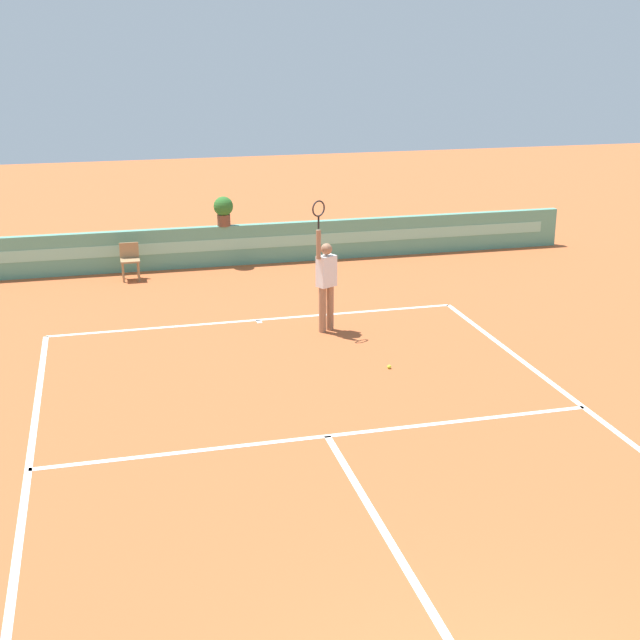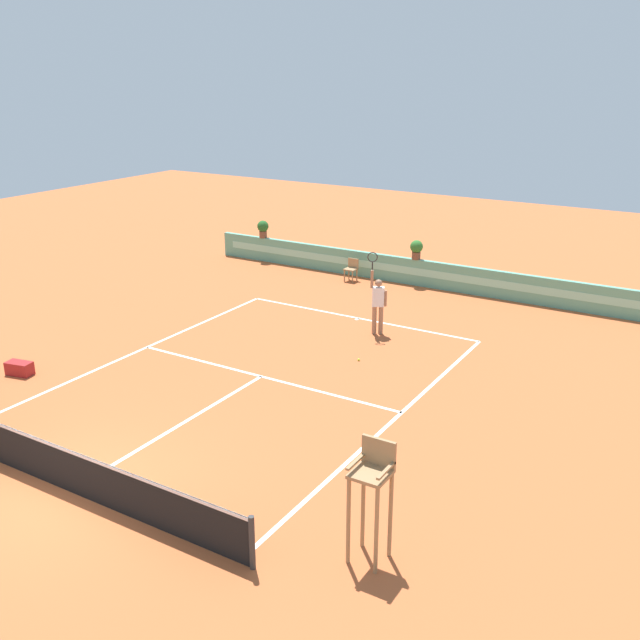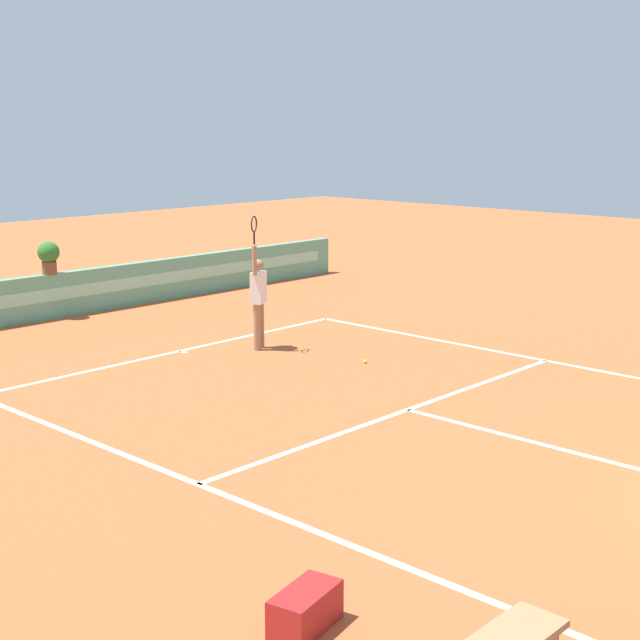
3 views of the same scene
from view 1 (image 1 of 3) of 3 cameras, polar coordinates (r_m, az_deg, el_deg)
ground_plane at (r=12.31m, az=0.96°, el=-8.39°), size 60.00×60.00×0.00m
court_lines at (r=12.93m, az=0.12°, el=-6.99°), size 8.32×11.94×0.01m
back_wall_barrier at (r=21.78m, az=-6.24°, el=4.86°), size 18.00×0.21×1.00m
ball_kid_chair at (r=20.89m, az=-12.32°, el=3.90°), size 0.44×0.44×0.85m
tennis_player at (r=16.66m, az=0.40°, el=2.71°), size 0.56×0.36×2.58m
tennis_ball_near_baseline at (r=15.12m, az=4.55°, el=-3.06°), size 0.07×0.07×0.07m
potted_plant_centre at (r=21.59m, az=-6.34°, el=7.21°), size 0.48×0.48×0.72m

